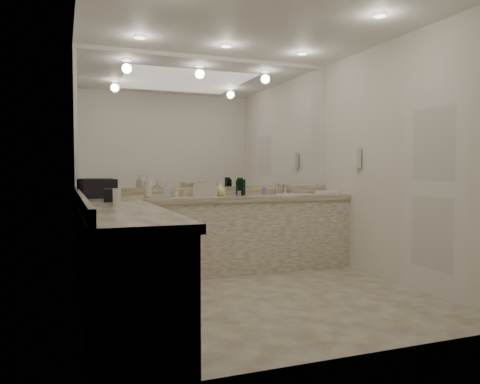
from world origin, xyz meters
name	(u,v)px	position (x,y,z in m)	size (l,w,h in m)	color
floor	(259,297)	(0.00, 0.00, 0.00)	(3.20, 3.20, 0.00)	beige
ceiling	(260,18)	(0.00, 0.00, 2.60)	(3.20, 3.20, 0.00)	white
wall_back	(212,162)	(0.00, 1.50, 1.30)	(3.20, 0.02, 2.60)	silver
wall_left	(78,158)	(-1.60, 0.00, 1.30)	(0.02, 3.00, 2.60)	silver
wall_right	(399,161)	(1.60, 0.00, 1.30)	(0.02, 3.00, 2.60)	silver
vanity_back_base	(220,237)	(0.00, 1.20, 0.42)	(3.20, 0.60, 0.84)	silver
vanity_back_top	(220,199)	(0.00, 1.19, 0.87)	(3.20, 0.64, 0.06)	beige
vanity_left_base	(122,270)	(-1.30, -0.30, 0.42)	(0.60, 2.40, 0.84)	silver
vanity_left_top	(122,213)	(-1.29, -0.30, 0.87)	(0.64, 2.42, 0.06)	beige
backsplash_back	(212,191)	(0.00, 1.48, 0.95)	(3.20, 0.04, 0.10)	beige
backsplash_left	(82,201)	(-1.58, 0.00, 0.95)	(0.04, 3.00, 0.10)	beige
mirror_back	(212,124)	(0.00, 1.49, 1.77)	(3.12, 0.01, 1.55)	white
mirror_left	(79,99)	(-1.59, 0.00, 1.77)	(0.01, 2.92, 1.55)	white
sink	(292,195)	(0.95, 1.20, 0.90)	(0.44, 0.44, 0.03)	white
faucet	(284,188)	(0.95, 1.41, 0.97)	(0.24, 0.16, 0.14)	silver
wall_phone	(357,158)	(1.56, 0.70, 1.35)	(0.06, 0.10, 0.24)	white
door	(433,186)	(1.59, -0.50, 1.05)	(0.02, 0.82, 2.10)	white
black_toiletry_bag	(97,188)	(-1.37, 1.27, 1.01)	(0.37, 0.23, 0.21)	black
black_bag_spill	(110,195)	(-1.30, 0.63, 0.96)	(0.11, 0.24, 0.13)	black
cream_cosmetic_case	(205,189)	(-0.17, 1.20, 0.98)	(0.27, 0.17, 0.16)	beige
hand_towel	(327,192)	(1.44, 1.17, 0.92)	(0.26, 0.18, 0.04)	white
lotion_left	(117,197)	(-1.30, 0.00, 0.98)	(0.07, 0.07, 0.16)	white
soap_bottle_a	(148,187)	(-0.84, 1.18, 1.02)	(0.09, 0.09, 0.24)	beige
soap_bottle_b	(167,190)	(-0.63, 1.20, 0.98)	(0.08, 0.08, 0.17)	silver
soap_bottle_c	(220,189)	(0.02, 1.23, 0.98)	(0.13, 0.13, 0.16)	#F1EB95
green_bottle_0	(239,188)	(0.28, 1.31, 0.99)	(0.07, 0.07, 0.18)	#104825
green_bottle_1	(243,187)	(0.31, 1.23, 1.00)	(0.06, 0.06, 0.19)	#104825
green_bottle_2	(240,187)	(0.28, 1.26, 1.01)	(0.07, 0.07, 0.21)	#104825
amenity_bottle_0	(184,193)	(-0.42, 1.25, 0.94)	(0.06, 0.06, 0.07)	#E0B28C
amenity_bottle_1	(264,191)	(0.58, 1.20, 0.95)	(0.04, 0.04, 0.10)	#9966B2
amenity_bottle_2	(239,193)	(0.22, 1.12, 0.93)	(0.04, 0.04, 0.06)	#9966B2
amenity_bottle_3	(177,194)	(-0.51, 1.19, 0.94)	(0.04, 0.04, 0.07)	white
amenity_bottle_4	(224,192)	(0.07, 1.27, 0.95)	(0.04, 0.04, 0.10)	white
amenity_bottle_5	(166,193)	(-0.61, 1.32, 0.93)	(0.05, 0.05, 0.07)	white
amenity_bottle_6	(207,194)	(-0.17, 1.17, 0.93)	(0.06, 0.06, 0.06)	#E0B28C
amenity_bottle_7	(147,194)	(-0.85, 1.23, 0.94)	(0.04, 0.04, 0.07)	#E57F66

